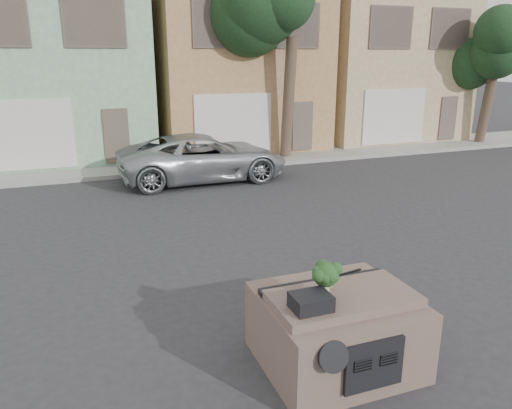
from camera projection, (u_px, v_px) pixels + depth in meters
ground_plane at (258, 276)px, 9.67m from camera, size 120.00×120.00×0.00m
sidewalk at (160, 165)px, 19.06m from camera, size 40.00×3.00×0.15m
townhouse_mint at (52, 63)px, 20.38m from camera, size 7.20×8.20×7.55m
townhouse_tan at (227, 62)px, 22.91m from camera, size 7.20×8.20×7.55m
townhouse_beige at (367, 61)px, 25.44m from camera, size 7.20×8.20×7.55m
silver_pickup at (204, 180)px, 17.03m from camera, size 5.68×2.67×1.57m
tree_near at (289, 51)px, 18.90m from camera, size 4.40×4.00×8.50m
tree_far at (490, 80)px, 22.63m from camera, size 3.20×3.00×6.00m
car_dashboard at (336, 327)px, 6.82m from camera, size 2.00×1.80×1.12m
instrument_hump at (311, 302)px, 6.12m from camera, size 0.48×0.38×0.20m
wiper_arm at (342, 274)px, 7.09m from camera, size 0.69×0.15×0.02m
broccoli at (325, 279)px, 6.41m from camera, size 0.52×0.52×0.48m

